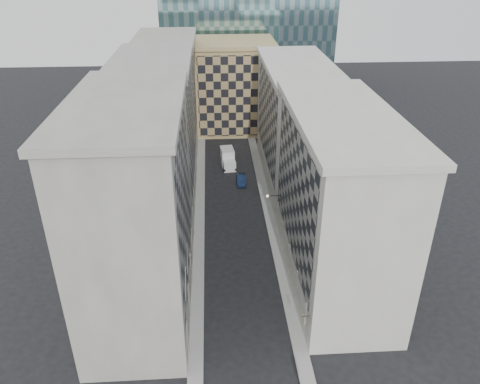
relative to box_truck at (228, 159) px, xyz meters
name	(u,v)px	position (x,y,z in m)	size (l,w,h in m)	color
ground	(251,374)	(0.26, -47.63, -1.33)	(260.00, 260.00, 0.00)	black
sidewalk_west	(200,215)	(-4.99, -17.63, -1.26)	(1.50, 100.00, 0.15)	#989893
sidewalk_east	(269,212)	(5.51, -17.63, -1.26)	(1.50, 100.00, 0.15)	#989893
bldg_left_a	(138,213)	(-10.62, -36.63, 10.49)	(10.80, 22.80, 23.70)	gray
bldg_left_b	(158,139)	(-10.62, -14.63, 9.99)	(10.80, 22.80, 22.70)	gray
bldg_left_c	(169,98)	(-10.62, 7.37, 9.49)	(10.80, 22.80, 21.70)	gray
bldg_right_a	(335,200)	(11.14, -32.63, 8.99)	(10.80, 26.80, 20.70)	#BBB8AC
bldg_right_b	(296,124)	(11.15, -5.63, 8.51)	(10.80, 28.80, 19.70)	#BBB8AC
tan_block	(234,86)	(2.26, 20.27, 8.10)	(16.80, 14.80, 18.80)	tan
flagpoles_left	(186,270)	(-5.64, -41.63, 6.67)	(0.10, 6.33, 2.33)	gray
bracket_lamp	(269,196)	(4.63, -23.63, 4.87)	(1.98, 0.36, 0.36)	black
box_truck	(228,159)	(0.00, 0.00, 0.00)	(2.81, 5.78, 3.07)	white
dark_car	(241,179)	(2.02, -7.38, -0.61)	(1.54, 4.41, 1.45)	#11203E
shop_sign	(304,319)	(5.67, -44.63, 2.50)	(0.83, 0.73, 0.81)	black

